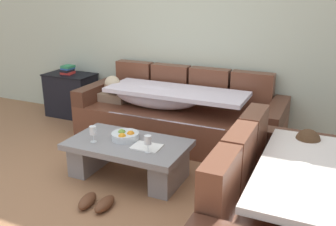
% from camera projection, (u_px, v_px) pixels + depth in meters
% --- Properties ---
extents(ground_plane, '(14.00, 14.00, 0.00)m').
position_uv_depth(ground_plane, '(88.00, 199.00, 3.42)').
color(ground_plane, '#956643').
extents(back_wall, '(9.00, 0.10, 2.70)m').
position_uv_depth(back_wall, '(180.00, 27.00, 4.84)').
color(back_wall, beige).
rests_on(back_wall, ground_plane).
extents(couch_along_wall, '(2.53, 0.92, 0.88)m').
position_uv_depth(couch_along_wall, '(176.00, 115.00, 4.65)').
color(couch_along_wall, brown).
rests_on(couch_along_wall, ground_plane).
extents(couch_near_window, '(0.92, 1.80, 0.88)m').
position_uv_depth(couch_near_window, '(285.00, 208.00, 2.69)').
color(couch_near_window, brown).
rests_on(couch_near_window, ground_plane).
extents(coffee_table, '(1.20, 0.68, 0.38)m').
position_uv_depth(coffee_table, '(128.00, 155.00, 3.76)').
color(coffee_table, gray).
rests_on(coffee_table, ground_plane).
extents(fruit_bowl, '(0.28, 0.28, 0.10)m').
position_uv_depth(fruit_bowl, '(125.00, 136.00, 3.77)').
color(fruit_bowl, silver).
rests_on(fruit_bowl, coffee_table).
extents(wine_glass_near_left, '(0.07, 0.07, 0.17)m').
position_uv_depth(wine_glass_near_left, '(93.00, 131.00, 3.68)').
color(wine_glass_near_left, silver).
rests_on(wine_glass_near_left, coffee_table).
extents(wine_glass_near_right, '(0.07, 0.07, 0.17)m').
position_uv_depth(wine_glass_near_right, '(148.00, 141.00, 3.45)').
color(wine_glass_near_right, silver).
rests_on(wine_glass_near_right, coffee_table).
extents(open_magazine, '(0.29, 0.22, 0.01)m').
position_uv_depth(open_magazine, '(147.00, 147.00, 3.60)').
color(open_magazine, white).
rests_on(open_magazine, coffee_table).
extents(side_cabinet, '(0.72, 0.44, 0.64)m').
position_uv_depth(side_cabinet, '(71.00, 95.00, 5.55)').
color(side_cabinet, black).
rests_on(side_cabinet, ground_plane).
extents(book_stack_on_cabinet, '(0.18, 0.20, 0.12)m').
position_uv_depth(book_stack_on_cabinet, '(68.00, 70.00, 5.44)').
color(book_stack_on_cabinet, red).
rests_on(book_stack_on_cabinet, side_cabinet).
extents(pair_of_shoes, '(0.32, 0.30, 0.09)m').
position_uv_depth(pair_of_shoes, '(96.00, 202.00, 3.29)').
color(pair_of_shoes, '#59331E').
rests_on(pair_of_shoes, ground_plane).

